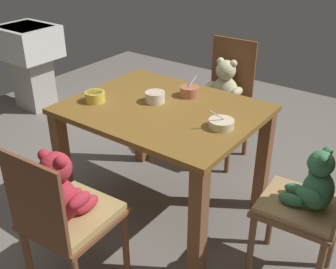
% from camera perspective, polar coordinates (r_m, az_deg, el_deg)
% --- Properties ---
extents(ground_plane, '(5.20, 5.20, 0.04)m').
position_cam_1_polar(ground_plane, '(2.84, -0.61, -10.23)').
color(ground_plane, slate).
extents(dining_table, '(1.12, 0.88, 0.74)m').
position_cam_1_polar(dining_table, '(2.51, -0.67, 0.89)').
color(dining_table, brown).
rests_on(dining_table, ground_plane).
extents(teddy_chair_near_right, '(0.43, 0.39, 0.90)m').
position_cam_1_polar(teddy_chair_near_right, '(2.15, 19.22, -8.29)').
color(teddy_chair_near_right, brown).
rests_on(teddy_chair_near_right, ground_plane).
extents(teddy_chair_far_center, '(0.40, 0.40, 0.94)m').
position_cam_1_polar(teddy_chair_far_center, '(3.19, 7.80, 5.82)').
color(teddy_chair_far_center, brown).
rests_on(teddy_chair_far_center, ground_plane).
extents(teddy_chair_near_front, '(0.42, 0.44, 0.87)m').
position_cam_1_polar(teddy_chair_near_front, '(2.02, -14.23, -9.49)').
color(teddy_chair_near_front, brown).
rests_on(teddy_chair_near_front, ground_plane).
extents(porridge_bowl_yellow_near_left, '(0.12, 0.12, 0.06)m').
position_cam_1_polar(porridge_bowl_yellow_near_left, '(2.55, -10.08, 5.21)').
color(porridge_bowl_yellow_near_left, yellow).
rests_on(porridge_bowl_yellow_near_left, dining_table).
extents(porridge_bowl_cream_near_right, '(0.14, 0.14, 0.11)m').
position_cam_1_polar(porridge_bowl_cream_near_right, '(2.21, 7.40, 1.52)').
color(porridge_bowl_cream_near_right, beige).
rests_on(porridge_bowl_cream_near_right, dining_table).
extents(porridge_bowl_white_center, '(0.12, 0.12, 0.06)m').
position_cam_1_polar(porridge_bowl_white_center, '(2.51, -1.81, 5.24)').
color(porridge_bowl_white_center, white).
rests_on(porridge_bowl_white_center, dining_table).
extents(porridge_bowl_terracotta_far_center, '(0.12, 0.13, 0.12)m').
position_cam_1_polar(porridge_bowl_terracotta_far_center, '(2.60, 3.00, 6.03)').
color(porridge_bowl_terracotta_far_center, '#BB6F4B').
rests_on(porridge_bowl_terracotta_far_center, dining_table).
extents(sink_basin, '(0.53, 0.47, 0.83)m').
position_cam_1_polar(sink_basin, '(4.30, -18.64, 10.36)').
color(sink_basin, '#B7B2A8').
rests_on(sink_basin, ground_plane).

